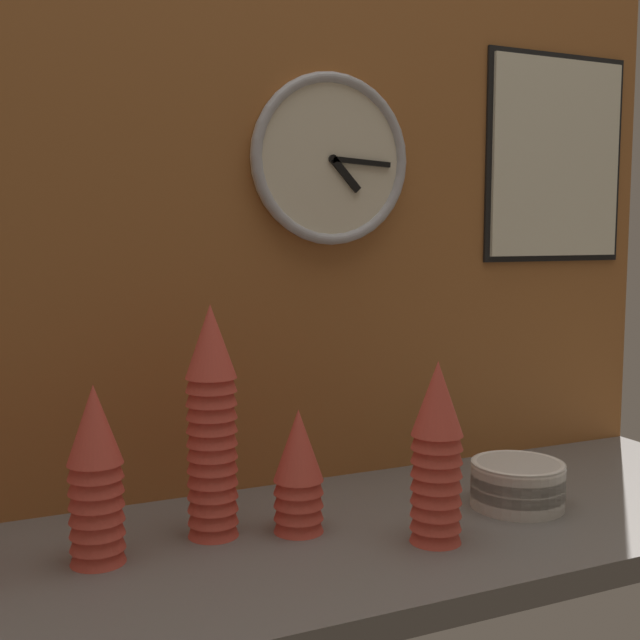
{
  "coord_description": "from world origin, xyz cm",
  "views": [
    {
      "loc": [
        -57.81,
        -110.12,
        46.79
      ],
      "look_at": [
        -5.62,
        4.0,
        32.95
      ],
      "focal_mm": 45.0,
      "sensor_mm": 36.0,
      "label": 1
    }
  ],
  "objects_px": {
    "menu_board": "(556,158)",
    "wall_clock": "(331,159)",
    "cup_stack_center_right": "(437,452)",
    "cup_stack_center": "(298,471)",
    "cup_stack_center_left": "(212,422)",
    "bowl_stack_right": "(518,482)",
    "cup_stack_left": "(96,475)"
  },
  "relations": [
    {
      "from": "cup_stack_center",
      "to": "bowl_stack_right",
      "type": "bearing_deg",
      "value": -7.47
    },
    {
      "from": "cup_stack_left",
      "to": "bowl_stack_right",
      "type": "bearing_deg",
      "value": -4.87
    },
    {
      "from": "cup_stack_center_left",
      "to": "bowl_stack_right",
      "type": "bearing_deg",
      "value": -9.87
    },
    {
      "from": "menu_board",
      "to": "cup_stack_left",
      "type": "bearing_deg",
      "value": -167.57
    },
    {
      "from": "cup_stack_center_right",
      "to": "menu_board",
      "type": "distance_m",
      "value": 0.79
    },
    {
      "from": "cup_stack_center_left",
      "to": "bowl_stack_right",
      "type": "distance_m",
      "value": 0.54
    },
    {
      "from": "cup_stack_center_right",
      "to": "menu_board",
      "type": "height_order",
      "value": "menu_board"
    },
    {
      "from": "menu_board",
      "to": "wall_clock",
      "type": "bearing_deg",
      "value": -179.03
    },
    {
      "from": "cup_stack_center_right",
      "to": "wall_clock",
      "type": "xyz_separation_m",
      "value": [
        -0.01,
        0.34,
        0.46
      ]
    },
    {
      "from": "cup_stack_center_left",
      "to": "menu_board",
      "type": "relative_size",
      "value": 0.84
    },
    {
      "from": "wall_clock",
      "to": "cup_stack_center_left",
      "type": "bearing_deg",
      "value": -147.83
    },
    {
      "from": "cup_stack_center_right",
      "to": "bowl_stack_right",
      "type": "xyz_separation_m",
      "value": [
        0.21,
        0.07,
        -0.1
      ]
    },
    {
      "from": "cup_stack_center",
      "to": "menu_board",
      "type": "distance_m",
      "value": 0.89
    },
    {
      "from": "cup_stack_center_left",
      "to": "bowl_stack_right",
      "type": "relative_size",
      "value": 2.26
    },
    {
      "from": "cup_stack_center_right",
      "to": "cup_stack_center",
      "type": "bearing_deg",
      "value": 144.15
    },
    {
      "from": "cup_stack_center",
      "to": "cup_stack_center_left",
      "type": "bearing_deg",
      "value": 163.07
    },
    {
      "from": "cup_stack_center_left",
      "to": "menu_board",
      "type": "height_order",
      "value": "menu_board"
    },
    {
      "from": "cup_stack_center_right",
      "to": "cup_stack_center",
      "type": "relative_size",
      "value": 1.42
    },
    {
      "from": "bowl_stack_right",
      "to": "cup_stack_center_right",
      "type": "bearing_deg",
      "value": -160.73
    },
    {
      "from": "bowl_stack_right",
      "to": "cup_stack_center_left",
      "type": "bearing_deg",
      "value": 170.13
    },
    {
      "from": "cup_stack_left",
      "to": "cup_stack_center_left",
      "type": "relative_size",
      "value": 0.71
    },
    {
      "from": "cup_stack_center",
      "to": "wall_clock",
      "type": "height_order",
      "value": "wall_clock"
    },
    {
      "from": "cup_stack_center_right",
      "to": "wall_clock",
      "type": "distance_m",
      "value": 0.57
    },
    {
      "from": "cup_stack_center_right",
      "to": "menu_board",
      "type": "relative_size",
      "value": 0.65
    },
    {
      "from": "cup_stack_left",
      "to": "cup_stack_center_right",
      "type": "height_order",
      "value": "cup_stack_center_right"
    },
    {
      "from": "cup_stack_left",
      "to": "menu_board",
      "type": "relative_size",
      "value": 0.6
    },
    {
      "from": "cup_stack_left",
      "to": "cup_stack_center",
      "type": "height_order",
      "value": "cup_stack_left"
    },
    {
      "from": "bowl_stack_right",
      "to": "wall_clock",
      "type": "height_order",
      "value": "wall_clock"
    },
    {
      "from": "cup_stack_center_right",
      "to": "bowl_stack_right",
      "type": "height_order",
      "value": "cup_stack_center_right"
    },
    {
      "from": "cup_stack_center_right",
      "to": "cup_stack_center",
      "type": "distance_m",
      "value": 0.22
    },
    {
      "from": "cup_stack_center_right",
      "to": "cup_stack_left",
      "type": "bearing_deg",
      "value": 164.45
    },
    {
      "from": "cup_stack_center_left",
      "to": "cup_stack_center",
      "type": "distance_m",
      "value": 0.16
    }
  ]
}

